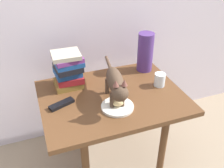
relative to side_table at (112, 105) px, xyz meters
The scene contains 9 objects.
ground_plane 0.51m from the side_table, ahead, with size 6.00×6.00×0.00m, color gray.
side_table is the anchor object (origin of this frame).
plate 0.15m from the side_table, 96.15° to the right, with size 0.19×0.19×0.01m, color silver.
bread_roll 0.17m from the side_table, 97.60° to the right, with size 0.08×0.06×0.05m, color #E0BC7A.
cat 0.22m from the side_table, 96.13° to the right, with size 0.14×0.48×0.23m.
book_stack 0.35m from the side_table, 139.45° to the left, with size 0.19×0.18×0.24m.
green_vase 0.45m from the side_table, 34.58° to the left, with size 0.11×0.11×0.27m, color #4C2D72.
candle_jar 0.34m from the side_table, ahead, with size 0.07×0.07×0.08m.
tv_remote 0.32m from the side_table, behind, with size 0.15×0.04×0.02m, color black.
Camera 1 is at (-0.43, -1.18, 1.46)m, focal length 40.34 mm.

